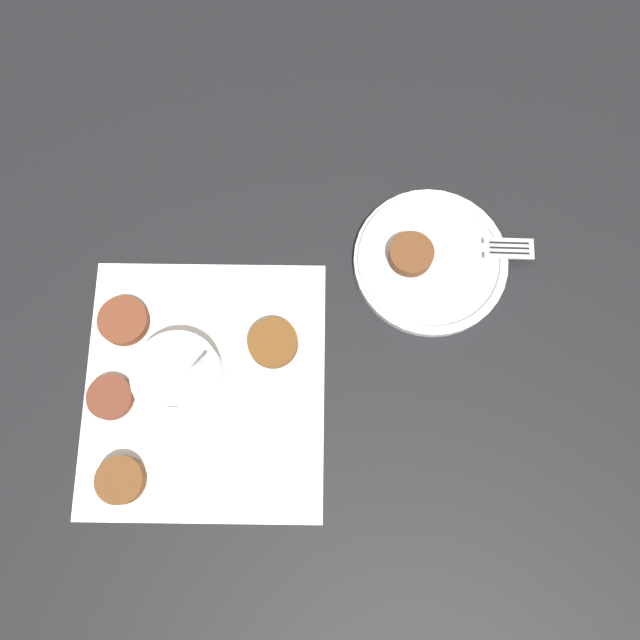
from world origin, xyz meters
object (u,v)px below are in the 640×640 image
(fritter_on_plate, at_px, (411,254))
(fork, at_px, (483,248))
(sauce_bowl, at_px, (179,378))
(serving_plate, at_px, (431,261))

(fritter_on_plate, xyz_separation_m, fork, (-0.01, 0.10, -0.01))
(sauce_bowl, height_order, fork, sauce_bowl)
(serving_plate, bearing_deg, sauce_bowl, -62.82)
(sauce_bowl, distance_m, fork, 0.43)
(fritter_on_plate, distance_m, fork, 0.10)
(serving_plate, height_order, fritter_on_plate, fritter_on_plate)
(fork, bearing_deg, sauce_bowl, -65.22)
(sauce_bowl, xyz_separation_m, fritter_on_plate, (-0.17, 0.30, 0.00))
(fork, bearing_deg, serving_plate, -77.70)
(fritter_on_plate, bearing_deg, fork, 97.53)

